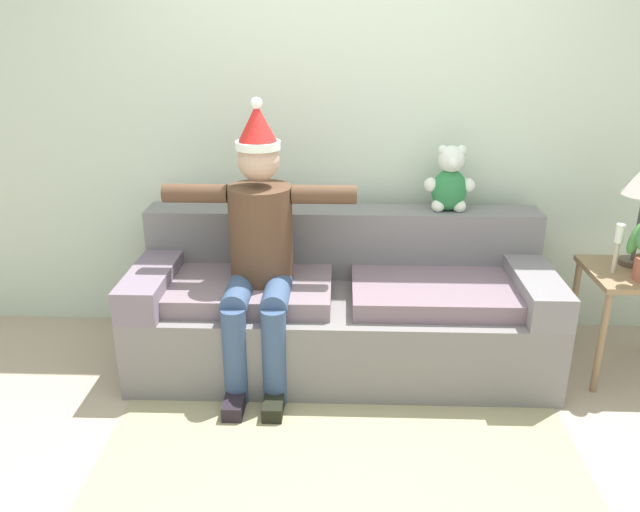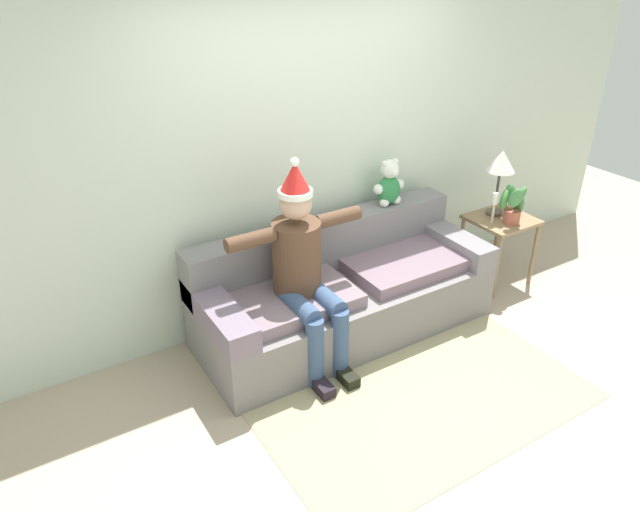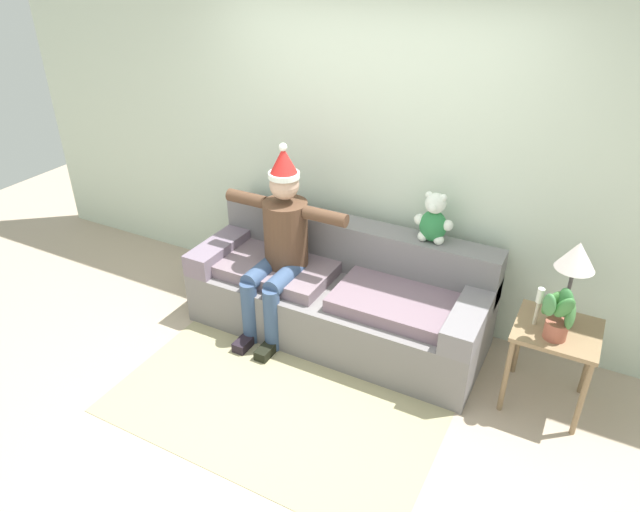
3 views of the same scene
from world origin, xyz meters
name	(u,v)px [view 1 (image 1 of 3)]	position (x,y,z in m)	size (l,w,h in m)	color
ground_plane	(340,477)	(0.00, 0.00, 0.00)	(10.00, 10.00, 0.00)	tan
back_wall	(344,112)	(0.00, 1.55, 1.35)	(7.00, 0.10, 2.70)	silver
couch	(341,307)	(0.00, 1.04, 0.33)	(2.29, 0.87, 0.83)	slate
person_seated	(259,245)	(-0.44, 0.87, 0.76)	(1.02, 0.77, 1.51)	brown
teddy_bear	(450,182)	(0.61, 1.30, 1.00)	(0.29, 0.17, 0.38)	#2B7C41
side_table	(635,289)	(1.59, 0.94, 0.51)	(0.52, 0.49, 0.61)	#8B6F4E
candle_tall	(618,241)	(1.44, 0.92, 0.78)	(0.04, 0.04, 0.27)	beige
area_rug	(340,476)	(0.00, 0.00, 0.00)	(2.20, 1.20, 0.01)	tan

